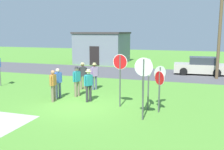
# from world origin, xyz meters

# --- Properties ---
(ground_plane) EXTENTS (80.00, 80.00, 0.00)m
(ground_plane) POSITION_xyz_m (0.00, 0.00, 0.00)
(ground_plane) COLOR #518E33
(street_asphalt) EXTENTS (60.00, 6.40, 0.01)m
(street_asphalt) POSITION_xyz_m (0.00, 10.91, 0.00)
(street_asphalt) COLOR #4C4C51
(street_asphalt) RESTS_ON ground
(building_background) EXTENTS (5.58, 5.43, 3.62)m
(building_background) POSITION_xyz_m (-5.00, 17.14, 1.81)
(building_background) COLOR slate
(building_background) RESTS_ON ground
(utility_pole) EXTENTS (1.80, 0.24, 7.70)m
(utility_pole) POSITION_xyz_m (7.14, 10.14, 4.03)
(utility_pole) COLOR brown
(utility_pole) RESTS_ON ground
(parked_car_on_street) EXTENTS (4.38, 2.18, 1.51)m
(parked_car_on_street) POSITION_xyz_m (5.92, 12.02, 0.69)
(parked_car_on_street) COLOR #B7B2A3
(parked_car_on_street) RESTS_ON ground
(stop_sign_nearest) EXTENTS (0.50, 0.49, 2.05)m
(stop_sign_nearest) POSITION_xyz_m (3.86, 1.04, 1.39)
(stop_sign_nearest) COLOR #474C4C
(stop_sign_nearest) RESTS_ON ground
(stop_sign_tallest) EXTENTS (0.77, 0.08, 2.64)m
(stop_sign_tallest) POSITION_xyz_m (3.46, -1.05, 1.81)
(stop_sign_tallest) COLOR #474C4C
(stop_sign_tallest) RESTS_ON ground
(stop_sign_rear_right) EXTENTS (0.49, 0.46, 1.94)m
(stop_sign_rear_right) POSITION_xyz_m (3.96, 0.18, 1.30)
(stop_sign_rear_right) COLOR #474C4C
(stop_sign_rear_right) RESTS_ON ground
(stop_sign_leaning_right) EXTENTS (0.18, 0.83, 2.34)m
(stop_sign_leaning_right) POSITION_xyz_m (3.28, -0.20, 1.62)
(stop_sign_leaning_right) COLOR #474C4C
(stop_sign_leaning_right) RESTS_ON ground
(stop_sign_leaning_left) EXTENTS (0.74, 0.12, 2.61)m
(stop_sign_leaning_left) POSITION_xyz_m (2.01, 0.49, 1.78)
(stop_sign_leaning_left) COLOR #474C4C
(stop_sign_leaning_left) RESTS_ON ground
(stop_sign_low_front) EXTENTS (0.39, 0.75, 2.46)m
(stop_sign_low_front) POSITION_xyz_m (3.43, 0.40, 1.70)
(stop_sign_low_front) COLOR #474C4C
(stop_sign_low_front) RESTS_ON ground
(person_with_sunhat) EXTENTS (0.47, 0.49, 1.74)m
(person_with_sunhat) POSITION_xyz_m (-0.61, 3.60, 1.01)
(person_with_sunhat) COLOR #4C5670
(person_with_sunhat) RESTS_ON ground
(person_near_signs) EXTENTS (0.34, 0.53, 1.74)m
(person_near_signs) POSITION_xyz_m (-0.90, 1.67, 0.98)
(person_near_signs) COLOR #7A6B56
(person_near_signs) RESTS_ON ground
(person_on_left) EXTENTS (0.47, 0.40, 1.74)m
(person_on_left) POSITION_xyz_m (-1.35, 3.47, 0.98)
(person_on_left) COLOR #7A6B56
(person_on_left) RESTS_ON ground
(person_holding_notes) EXTENTS (0.24, 0.57, 1.69)m
(person_holding_notes) POSITION_xyz_m (-1.62, 0.31, 0.95)
(person_holding_notes) COLOR #7A6B56
(person_holding_notes) RESTS_ON ground
(person_in_teal) EXTENTS (0.46, 0.51, 1.74)m
(person_in_teal) POSITION_xyz_m (0.17, 0.85, 1.01)
(person_in_teal) COLOR #2D2D33
(person_in_teal) RESTS_ON ground
(person_in_blue) EXTENTS (0.33, 0.54, 1.69)m
(person_in_blue) POSITION_xyz_m (-1.73, 1.01, 0.95)
(person_in_blue) COLOR #4C5670
(person_in_blue) RESTS_ON ground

